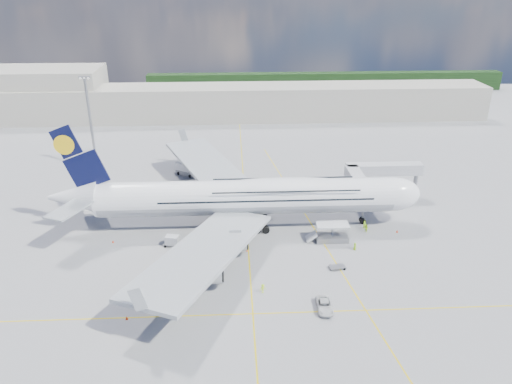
{
  "coord_description": "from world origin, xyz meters",
  "views": [
    {
      "loc": [
        -2.72,
        -84.61,
        50.04
      ],
      "look_at": [
        1.9,
        8.0,
        8.78
      ],
      "focal_mm": 35.0,
      "sensor_mm": 36.0,
      "label": 1
    }
  ],
  "objects_px": {
    "jet_bridge": "(374,174)",
    "catering_truck_outer": "(186,170)",
    "dolly_row_b": "(202,275)",
    "dolly_nose_far": "(337,267)",
    "cone_wing_left_outer": "(224,178)",
    "cone_wing_right_outer": "(127,318)",
    "dolly_back": "(172,241)",
    "cone_wing_left_inner": "(196,194)",
    "dolly_row_a": "(174,289)",
    "dolly_row_c": "(163,270)",
    "crew_loader": "(366,229)",
    "light_mast": "(91,123)",
    "airliner": "(248,197)",
    "cone_wing_right_inner": "(247,250)",
    "catering_truck_inner": "(213,192)",
    "baggage_tug": "(198,264)",
    "crew_tug": "(263,289)",
    "cone_nose": "(397,231)",
    "service_van": "(325,306)",
    "cargo_loader": "(331,235)",
    "crew_wing": "(205,261)",
    "dolly_nose_near": "(238,243)",
    "crew_van": "(355,246)",
    "cone_tail": "(113,241)"
  },
  "relations": [
    {
      "from": "dolly_row_b",
      "to": "dolly_nose_far",
      "type": "bearing_deg",
      "value": 18.83
    },
    {
      "from": "baggage_tug",
      "to": "catering_truck_inner",
      "type": "bearing_deg",
      "value": 78.24
    },
    {
      "from": "dolly_row_c",
      "to": "dolly_back",
      "type": "height_order",
      "value": "dolly_back"
    },
    {
      "from": "crew_tug",
      "to": "cone_wing_left_inner",
      "type": "distance_m",
      "value": 43.49
    },
    {
      "from": "cone_wing_right_outer",
      "to": "crew_wing",
      "type": "bearing_deg",
      "value": 52.68
    },
    {
      "from": "dolly_row_c",
      "to": "crew_loader",
      "type": "bearing_deg",
      "value": 19.02
    },
    {
      "from": "cone_wing_right_outer",
      "to": "dolly_back",
      "type": "bearing_deg",
      "value": 78.03
    },
    {
      "from": "dolly_back",
      "to": "cone_wing_left_inner",
      "type": "distance_m",
      "value": 24.77
    },
    {
      "from": "light_mast",
      "to": "crew_loader",
      "type": "height_order",
      "value": "light_mast"
    },
    {
      "from": "crew_van",
      "to": "cone_wing_left_outer",
      "type": "relative_size",
      "value": 3.17
    },
    {
      "from": "crew_tug",
      "to": "cone_wing_right_inner",
      "type": "xyz_separation_m",
      "value": [
        -2.23,
        13.86,
        -0.62
      ]
    },
    {
      "from": "jet_bridge",
      "to": "catering_truck_outer",
      "type": "relative_size",
      "value": 3.0
    },
    {
      "from": "dolly_back",
      "to": "dolly_nose_far",
      "type": "distance_m",
      "value": 32.6
    },
    {
      "from": "dolly_nose_far",
      "to": "cone_wing_left_inner",
      "type": "xyz_separation_m",
      "value": [
        -27.86,
        34.43,
        -0.11
      ]
    },
    {
      "from": "catering_truck_outer",
      "to": "cone_tail",
      "type": "relative_size",
      "value": 12.51
    },
    {
      "from": "dolly_row_a",
      "to": "dolly_row_b",
      "type": "distance_m",
      "value": 6.04
    },
    {
      "from": "crew_tug",
      "to": "cone_wing_left_inner",
      "type": "height_order",
      "value": "crew_tug"
    },
    {
      "from": "dolly_nose_far",
      "to": "cone_wing_left_outer",
      "type": "distance_m",
      "value": 48.69
    },
    {
      "from": "crew_tug",
      "to": "airliner",
      "type": "bearing_deg",
      "value": 74.79
    },
    {
      "from": "dolly_row_a",
      "to": "crew_loader",
      "type": "height_order",
      "value": "dolly_row_a"
    },
    {
      "from": "dolly_nose_near",
      "to": "cone_wing_left_inner",
      "type": "distance_m",
      "value": 27.78
    },
    {
      "from": "dolly_row_b",
      "to": "crew_van",
      "type": "relative_size",
      "value": 1.96
    },
    {
      "from": "light_mast",
      "to": "crew_loader",
      "type": "bearing_deg",
      "value": -31.2
    },
    {
      "from": "cone_wing_left_inner",
      "to": "cone_wing_right_inner",
      "type": "xyz_separation_m",
      "value": [
        11.51,
        -27.4,
        0.01
      ]
    },
    {
      "from": "dolly_row_b",
      "to": "baggage_tug",
      "type": "relative_size",
      "value": 0.91
    },
    {
      "from": "service_van",
      "to": "cargo_loader",
      "type": "bearing_deg",
      "value": 78.86
    },
    {
      "from": "cone_nose",
      "to": "service_van",
      "type": "bearing_deg",
      "value": -128.28
    },
    {
      "from": "catering_truck_inner",
      "to": "cone_nose",
      "type": "xyz_separation_m",
      "value": [
        38.96,
        -18.74,
        -1.57
      ]
    },
    {
      "from": "catering_truck_inner",
      "to": "dolly_row_a",
      "type": "bearing_deg",
      "value": -100.31
    },
    {
      "from": "cargo_loader",
      "to": "cone_nose",
      "type": "distance_m",
      "value": 14.75
    },
    {
      "from": "jet_bridge",
      "to": "dolly_row_a",
      "type": "height_order",
      "value": "jet_bridge"
    },
    {
      "from": "airliner",
      "to": "dolly_nose_far",
      "type": "xyz_separation_m",
      "value": [
        15.79,
        -17.59,
        -6.53
      ]
    },
    {
      "from": "dolly_nose_far",
      "to": "catering_truck_outer",
      "type": "relative_size",
      "value": 0.52
    },
    {
      "from": "dolly_nose_far",
      "to": "catering_truck_inner",
      "type": "distance_m",
      "value": 39.72
    },
    {
      "from": "baggage_tug",
      "to": "cone_wing_right_outer",
      "type": "distance_m",
      "value": 17.69
    },
    {
      "from": "crew_tug",
      "to": "dolly_row_b",
      "type": "bearing_deg",
      "value": 138.15
    },
    {
      "from": "cone_wing_left_inner",
      "to": "dolly_nose_far",
      "type": "bearing_deg",
      "value": -51.01
    },
    {
      "from": "jet_bridge",
      "to": "cone_wing_left_outer",
      "type": "distance_m",
      "value": 38.64
    },
    {
      "from": "service_van",
      "to": "cone_wing_left_outer",
      "type": "xyz_separation_m",
      "value": [
        -16.6,
        55.78,
        -0.49
      ]
    },
    {
      "from": "light_mast",
      "to": "service_van",
      "type": "distance_m",
      "value": 83.5
    },
    {
      "from": "airliner",
      "to": "light_mast",
      "type": "height_order",
      "value": "light_mast"
    },
    {
      "from": "light_mast",
      "to": "dolly_back",
      "type": "xyz_separation_m",
      "value": [
        25.0,
        -42.71,
        -12.04
      ]
    },
    {
      "from": "crew_wing",
      "to": "jet_bridge",
      "type": "bearing_deg",
      "value": -44.21
    },
    {
      "from": "airliner",
      "to": "cone_wing_right_inner",
      "type": "xyz_separation_m",
      "value": [
        -0.56,
        -10.55,
        -6.63
      ]
    },
    {
      "from": "crew_wing",
      "to": "dolly_back",
      "type": "bearing_deg",
      "value": 53.98
    },
    {
      "from": "crew_wing",
      "to": "cone_wing_left_outer",
      "type": "height_order",
      "value": "crew_wing"
    },
    {
      "from": "airliner",
      "to": "dolly_row_a",
      "type": "xyz_separation_m",
      "value": [
        -13.37,
        -23.99,
        -5.81
      ]
    },
    {
      "from": "dolly_row_a",
      "to": "cone_wing_left_inner",
      "type": "bearing_deg",
      "value": 77.69
    },
    {
      "from": "baggage_tug",
      "to": "cone_wing_right_outer",
      "type": "bearing_deg",
      "value": -134.64
    },
    {
      "from": "dolly_row_a",
      "to": "airliner",
      "type": "bearing_deg",
      "value": 50.39
    }
  ]
}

